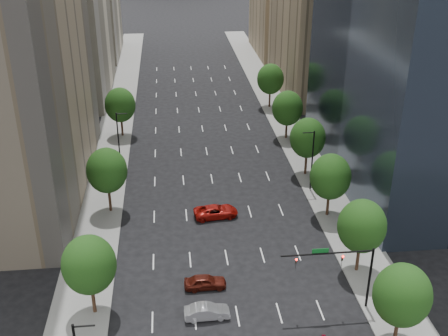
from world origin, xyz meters
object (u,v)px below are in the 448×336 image
object	(u,v)px
car_maroon	(205,282)
car_silver	(207,312)
car_red_far	(216,211)
traffic_signal	(347,266)

from	to	relation	value
car_maroon	car_silver	distance (m)	4.68
car_maroon	car_red_far	distance (m)	14.58
car_silver	car_red_far	bearing A→B (deg)	-9.39
car_red_far	car_silver	bearing A→B (deg)	165.72
car_red_far	traffic_signal	bearing A→B (deg)	-156.79
car_maroon	car_red_far	xyz separation A→B (m)	(2.44, 14.38, 0.03)
car_silver	car_red_far	distance (m)	19.24
car_silver	car_maroon	bearing A→B (deg)	-3.78
car_maroon	traffic_signal	bearing A→B (deg)	-110.54
traffic_signal	car_maroon	world-z (taller)	traffic_signal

